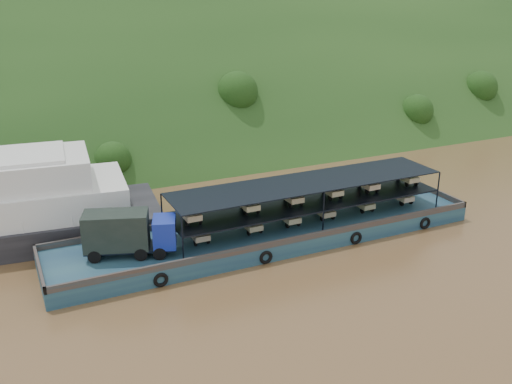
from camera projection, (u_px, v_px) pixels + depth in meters
name	position (u px, v px, depth m)	size (l,w,h in m)	color
ground	(293.00, 236.00, 46.95)	(160.00, 160.00, 0.00)	brown
hillside	(166.00, 137.00, 77.53)	(140.00, 28.00, 28.00)	#163413
cargo_barge	(260.00, 230.00, 45.36)	(35.00, 7.18, 4.54)	navy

